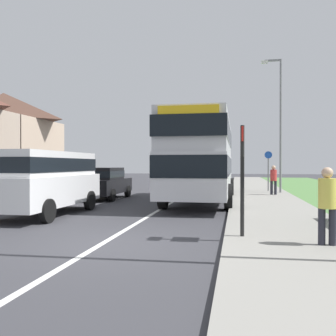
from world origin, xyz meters
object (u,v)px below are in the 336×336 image
pedestrian_walking_away (274,179)px  street_lamp_mid (279,117)px  parked_van_white (45,177)px  parked_car_black (104,182)px  double_decker_bus (202,155)px  pedestrian_at_stop (327,202)px  cycle_route_sign (268,169)px  bus_stop_sign (242,173)px

pedestrian_walking_away → street_lamp_mid: 3.80m
parked_van_white → parked_car_black: (-0.10, 5.88, -0.42)m
double_decker_bus → pedestrian_at_stop: 9.56m
parked_car_black → street_lamp_mid: 10.50m
pedestrian_at_stop → cycle_route_sign: (0.12, 15.25, 0.45)m
pedestrian_at_stop → pedestrian_walking_away: bearing=89.3°
double_decker_bus → parked_van_white: (-4.86, -5.11, -0.86)m
parked_van_white → street_lamp_mid: bearing=49.4°
pedestrian_at_stop → street_lamp_mid: street_lamp_mid is taller
cycle_route_sign → street_lamp_mid: street_lamp_mid is taller
parked_van_white → pedestrian_at_stop: 9.02m
bus_stop_sign → street_lamp_mid: street_lamp_mid is taller
pedestrian_at_stop → cycle_route_sign: size_ratio=0.66×
parked_van_white → street_lamp_mid: (8.78, 10.24, 3.12)m
cycle_route_sign → street_lamp_mid: 3.26m
street_lamp_mid → double_decker_bus: bearing=-127.4°
pedestrian_walking_away → bus_stop_sign: bearing=-98.7°
parked_car_black → pedestrian_walking_away: pedestrian_walking_away is taller
parked_car_black → bus_stop_sign: bearing=-53.7°
double_decker_bus → street_lamp_mid: street_lamp_mid is taller
double_decker_bus → street_lamp_mid: (3.92, 5.13, 2.27)m
double_decker_bus → cycle_route_sign: (3.45, 6.36, -0.71)m
parked_van_white → pedestrian_walking_away: size_ratio=3.06×
cycle_route_sign → street_lamp_mid: size_ratio=0.33×
parked_van_white → double_decker_bus: bearing=46.4°
street_lamp_mid → bus_stop_sign: bearing=-99.5°
street_lamp_mid → pedestrian_at_stop: bearing=-92.4°
parked_van_white → street_lamp_mid: 13.84m
parked_van_white → pedestrian_at_stop: size_ratio=3.06×
pedestrian_at_stop → bus_stop_sign: bearing=159.0°
double_decker_bus → street_lamp_mid: 6.84m
double_decker_bus → parked_van_white: 7.11m
cycle_route_sign → pedestrian_at_stop: bearing=-90.5°
bus_stop_sign → pedestrian_walking_away: bearing=81.3°
parked_van_white → street_lamp_mid: street_lamp_mid is taller
pedestrian_at_stop → pedestrian_walking_away: same height
parked_van_white → pedestrian_at_stop: parked_van_white is taller
pedestrian_walking_away → street_lamp_mid: size_ratio=0.22×
parked_car_black → pedestrian_walking_away: (8.44, 2.79, 0.11)m
double_decker_bus → pedestrian_at_stop: double_decker_bus is taller
parked_van_white → cycle_route_sign: 14.17m
parked_van_white → bus_stop_sign: size_ratio=1.96×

